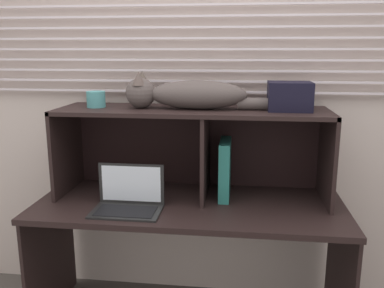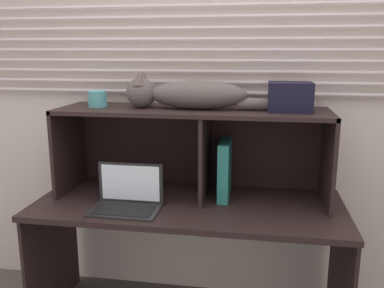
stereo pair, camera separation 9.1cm
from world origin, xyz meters
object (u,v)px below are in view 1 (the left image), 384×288
object	(u,v)px
cat	(189,94)
book_stack	(141,190)
storage_box	(289,96)
binder_upright	(225,169)
laptop	(128,200)
small_basket	(96,99)

from	to	relation	value
cat	book_stack	xyz separation A→B (m)	(-0.27, -0.01, -0.54)
book_stack	storage_box	size ratio (longest dim) A/B	0.92
book_stack	storage_box	distance (m)	0.96
binder_upright	storage_box	distance (m)	0.51
binder_upright	book_stack	bearing A→B (deg)	-179.34
storage_box	laptop	bearing A→B (deg)	-162.42
cat	storage_box	size ratio (longest dim) A/B	4.20
small_basket	storage_box	xyz separation A→B (m)	(1.03, 0.00, 0.03)
laptop	book_stack	distance (m)	0.25
laptop	storage_box	bearing A→B (deg)	17.58
binder_upright	book_stack	distance (m)	0.49
cat	laptop	xyz separation A→B (m)	(-0.27, -0.25, -0.51)
laptop	binder_upright	size ratio (longest dim) A/B	1.09
cat	binder_upright	size ratio (longest dim) A/B	2.92
laptop	small_basket	bearing A→B (deg)	132.84
small_basket	laptop	bearing A→B (deg)	-47.16
small_basket	storage_box	bearing A→B (deg)	0.00
binder_upright	storage_box	bearing A→B (deg)	0.00
book_stack	laptop	bearing A→B (deg)	-90.85
binder_upright	small_basket	size ratio (longest dim) A/B	3.12
book_stack	cat	bearing A→B (deg)	1.14
laptop	book_stack	xyz separation A→B (m)	(0.00, 0.25, -0.03)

